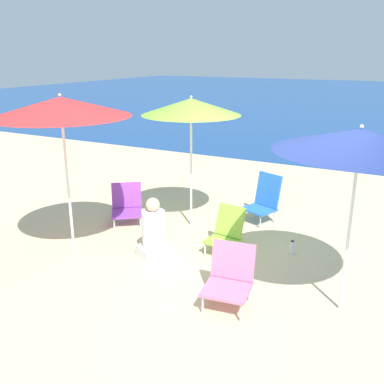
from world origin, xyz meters
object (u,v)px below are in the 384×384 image
beach_umbrella_lime (191,107)px  beach_umbrella_red (61,107)px  beach_chair_lime (226,231)px  water_bottle (292,249)px  beach_chair_blue (264,199)px  beach_umbrella_navy (360,140)px  person_seated_near (154,233)px  beach_chair_pink (230,276)px  beach_chair_purple (127,205)px

beach_umbrella_lime → beach_umbrella_red: 2.08m
beach_chair_lime → water_bottle: size_ratio=3.16×
beach_chair_blue → beach_chair_lime: bearing=-71.2°
beach_umbrella_navy → person_seated_near: bearing=176.7°
beach_chair_blue → beach_chair_pink: bearing=-57.7°
beach_umbrella_navy → beach_umbrella_lime: (-2.68, 1.43, 0.04)m
beach_umbrella_red → beach_umbrella_navy: bearing=6.8°
beach_umbrella_red → beach_umbrella_lime: bearing=63.8°
beach_chair_purple → person_seated_near: size_ratio=0.86×
beach_umbrella_red → beach_chair_blue: bearing=53.9°
beach_umbrella_red → beach_chair_lime: size_ratio=3.38×
beach_umbrella_lime → beach_chair_lime: 2.02m
beach_chair_lime → beach_chair_pink: bearing=-57.6°
person_seated_near → beach_chair_lime: bearing=64.0°
beach_chair_lime → water_bottle: (0.89, 0.37, -0.25)m
beach_chair_purple → beach_umbrella_lime: bearing=-18.1°
beach_umbrella_navy → beach_chair_lime: 2.50m
beach_chair_lime → person_seated_near: size_ratio=0.77×
person_seated_near → water_bottle: person_seated_near is taller
beach_umbrella_navy → beach_chair_lime: beach_umbrella_navy is taller
beach_chair_lime → beach_chair_pink: size_ratio=0.98×
water_bottle → beach_umbrella_lime: bearing=170.6°
beach_umbrella_navy → beach_chair_pink: 2.06m
beach_umbrella_lime → beach_umbrella_red: beach_umbrella_red is taller
beach_umbrella_lime → beach_chair_purple: 2.04m
beach_umbrella_lime → beach_umbrella_navy: bearing=-28.0°
beach_chair_blue → beach_umbrella_lime: bearing=-120.4°
beach_umbrella_red → beach_chair_purple: (-0.17, 1.52, -1.84)m
beach_umbrella_red → beach_chair_pink: bearing=-0.9°
beach_chair_purple → person_seated_near: 1.48m
beach_chair_blue → beach_chair_pink: 2.72m
beach_chair_lime → beach_chair_blue: beach_chair_blue is taller
beach_chair_blue → beach_umbrella_red: bearing=-104.2°
beach_umbrella_navy → beach_chair_lime: (-1.75, 0.75, -1.62)m
beach_chair_pink → water_bottle: 1.65m
beach_chair_purple → water_bottle: size_ratio=3.52×
beach_umbrella_navy → beach_chair_blue: 3.18m
water_bottle → beach_umbrella_navy: bearing=-52.5°
beach_chair_purple → beach_chair_pink: (2.58, -1.56, 0.04)m
beach_umbrella_red → beach_chair_pink: size_ratio=3.31×
person_seated_near → beach_umbrella_red: bearing=-120.2°
beach_umbrella_navy → water_bottle: (-0.86, 1.12, -1.87)m
beach_chair_purple → beach_umbrella_red: bearing=-119.3°
beach_umbrella_navy → beach_chair_lime: bearing=156.7°
beach_chair_lime → person_seated_near: person_seated_near is taller
water_bottle → beach_umbrella_red: bearing=-150.4°
water_bottle → beach_chair_pink: bearing=-101.3°
beach_chair_pink → person_seated_near: 1.56m
beach_umbrella_red → water_bottle: (2.74, 1.56, -2.06)m
beach_chair_pink → beach_chair_blue: bearing=92.6°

